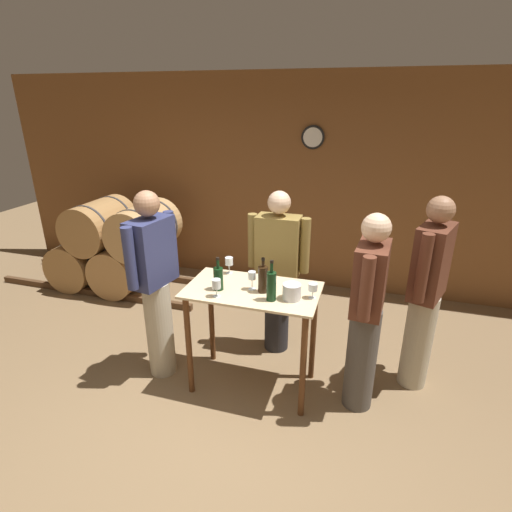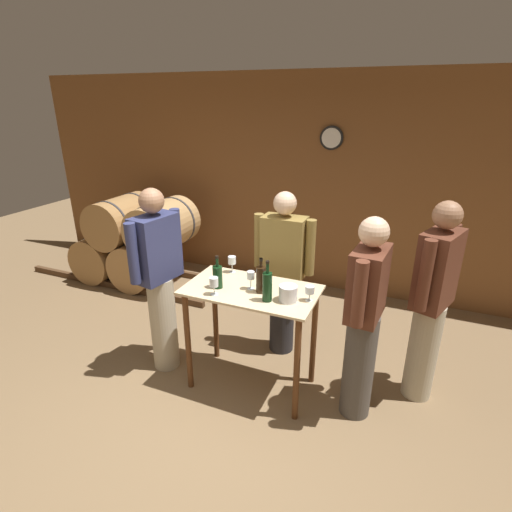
# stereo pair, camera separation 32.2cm
# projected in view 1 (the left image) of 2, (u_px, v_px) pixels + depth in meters

# --- Properties ---
(ground_plane) EXTENTS (14.00, 14.00, 0.00)m
(ground_plane) POSITION_uv_depth(u_px,v_px,m) (212.00, 437.00, 3.01)
(ground_plane) COLOR brown
(back_wall) EXTENTS (8.40, 0.08, 2.70)m
(back_wall) POSITION_uv_depth(u_px,v_px,m) (296.00, 185.00, 5.10)
(back_wall) COLOR brown
(back_wall) RESTS_ON ground_plane
(barrel_rack) EXTENTS (2.83, 0.85, 1.18)m
(barrel_rack) POSITION_uv_depth(u_px,v_px,m) (113.00, 246.00, 5.23)
(barrel_rack) COLOR #4C331E
(barrel_rack) RESTS_ON ground_plane
(tasting_table) EXTENTS (1.08, 0.61, 0.94)m
(tasting_table) POSITION_uv_depth(u_px,v_px,m) (253.00, 311.00, 3.31)
(tasting_table) COLOR beige
(tasting_table) RESTS_ON ground_plane
(wine_bottle_far_left) EXTENTS (0.08, 0.08, 0.28)m
(wine_bottle_far_left) POSITION_uv_depth(u_px,v_px,m) (218.00, 278.00, 3.19)
(wine_bottle_far_left) COLOR black
(wine_bottle_far_left) RESTS_ON tasting_table
(wine_bottle_left) EXTENTS (0.08, 0.08, 0.29)m
(wine_bottle_left) POSITION_uv_depth(u_px,v_px,m) (263.00, 279.00, 3.14)
(wine_bottle_left) COLOR black
(wine_bottle_left) RESTS_ON tasting_table
(wine_bottle_center) EXTENTS (0.07, 0.07, 0.33)m
(wine_bottle_center) POSITION_uv_depth(u_px,v_px,m) (271.00, 285.00, 3.01)
(wine_bottle_center) COLOR black
(wine_bottle_center) RESTS_ON tasting_table
(wine_glass_near_left) EXTENTS (0.07, 0.07, 0.15)m
(wine_glass_near_left) POSITION_uv_depth(u_px,v_px,m) (229.00, 262.00, 3.48)
(wine_glass_near_left) COLOR silver
(wine_glass_near_left) RESTS_ON tasting_table
(wine_glass_near_center) EXTENTS (0.07, 0.07, 0.15)m
(wine_glass_near_center) POSITION_uv_depth(u_px,v_px,m) (216.00, 284.00, 3.07)
(wine_glass_near_center) COLOR silver
(wine_glass_near_center) RESTS_ON tasting_table
(wine_glass_near_right) EXTENTS (0.06, 0.06, 0.15)m
(wine_glass_near_right) POSITION_uv_depth(u_px,v_px,m) (252.00, 276.00, 3.19)
(wine_glass_near_right) COLOR silver
(wine_glass_near_right) RESTS_ON tasting_table
(wine_glass_far_side) EXTENTS (0.07, 0.07, 0.12)m
(wine_glass_far_side) POSITION_uv_depth(u_px,v_px,m) (313.00, 288.00, 3.05)
(wine_glass_far_side) COLOR silver
(wine_glass_far_side) RESTS_ON tasting_table
(ice_bucket) EXTENTS (0.14, 0.14, 0.12)m
(ice_bucket) POSITION_uv_depth(u_px,v_px,m) (292.00, 292.00, 3.05)
(ice_bucket) COLOR silver
(ice_bucket) RESTS_ON tasting_table
(person_host) EXTENTS (0.29, 0.58, 1.71)m
(person_host) POSITION_uv_depth(u_px,v_px,m) (155.00, 283.00, 3.42)
(person_host) COLOR #B7AD93
(person_host) RESTS_ON ground_plane
(person_visitor_with_scarf) EXTENTS (0.34, 0.56, 1.70)m
(person_visitor_with_scarf) POSITION_uv_depth(u_px,v_px,m) (426.00, 292.00, 3.27)
(person_visitor_with_scarf) COLOR #B7AD93
(person_visitor_with_scarf) RESTS_ON ground_plane
(person_visitor_bearded) EXTENTS (0.25, 0.59, 1.65)m
(person_visitor_bearded) POSITION_uv_depth(u_px,v_px,m) (367.00, 312.00, 3.03)
(person_visitor_bearded) COLOR #4C4742
(person_visitor_bearded) RESTS_ON ground_plane
(person_visitor_near_door) EXTENTS (0.59, 0.24, 1.62)m
(person_visitor_near_door) POSITION_uv_depth(u_px,v_px,m) (278.00, 270.00, 3.80)
(person_visitor_near_door) COLOR #232328
(person_visitor_near_door) RESTS_ON ground_plane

